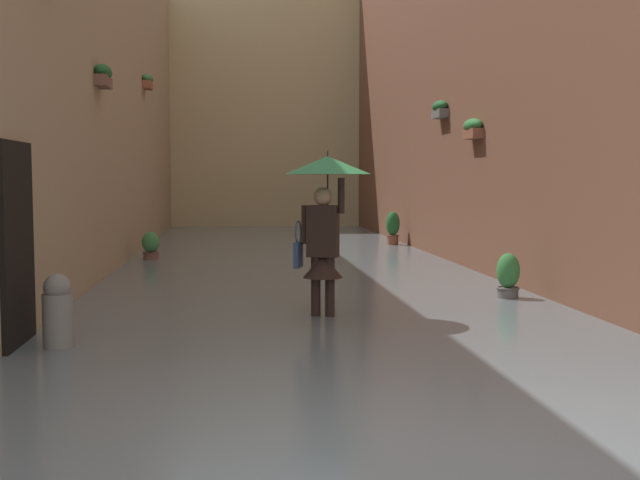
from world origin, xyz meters
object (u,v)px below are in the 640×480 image
Objects in this scene: person_wading at (325,201)px; mooring_bollard at (58,316)px; potted_plant_near_left at (508,278)px; potted_plant_near_right at (151,247)px; potted_plant_far_left at (393,229)px.

person_wading is 2.51× the size of mooring_bollard.
potted_plant_near_left reaches higher than potted_plant_near_right.
person_wading is at bearing 23.91° from potted_plant_near_left.
potted_plant_far_left is at bearing -105.75° from person_wading.
potted_plant_near_right is at bearing -46.83° from potted_plant_near_left.
potted_plant_near_right is 0.72× the size of potted_plant_far_left.
mooring_bollard is (5.69, 2.76, 0.04)m from potted_plant_near_left.
potted_plant_near_left is 9.21m from potted_plant_far_left.
potted_plant_near_left is at bearing 89.00° from potted_plant_far_left.
potted_plant_far_left is at bearing -91.00° from potted_plant_near_left.
mooring_bollard is at bearing 89.95° from potted_plant_near_right.
person_wading is 3.13× the size of potted_plant_near_right.
person_wading is at bearing 111.67° from potted_plant_near_right.
potted_plant_far_left is 1.12× the size of mooring_bollard.
potted_plant_far_left reaches higher than mooring_bollard.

